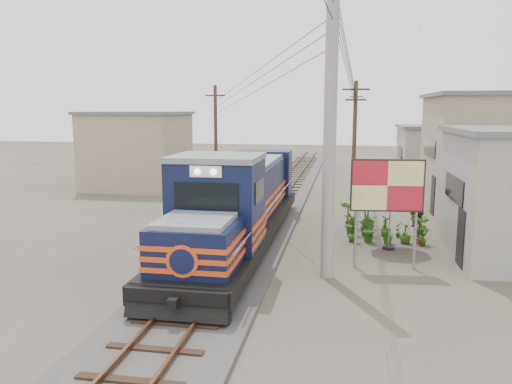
% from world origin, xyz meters
% --- Properties ---
extents(ground, '(120.00, 120.00, 0.00)m').
position_xyz_m(ground, '(0.00, 0.00, 0.00)').
color(ground, '#473F35').
rests_on(ground, ground).
extents(ballast, '(3.60, 70.00, 0.16)m').
position_xyz_m(ballast, '(0.00, 10.00, 0.08)').
color(ballast, '#595651').
rests_on(ballast, ground).
extents(track, '(1.15, 70.00, 0.12)m').
position_xyz_m(track, '(0.00, 10.00, 0.26)').
color(track, '#51331E').
rests_on(track, ground).
extents(locomotive, '(2.81, 15.31, 3.79)m').
position_xyz_m(locomotive, '(0.00, 2.53, 1.67)').
color(locomotive, black).
rests_on(locomotive, ground).
extents(utility_pole_main, '(0.40, 0.40, 10.00)m').
position_xyz_m(utility_pole_main, '(3.50, -0.50, 5.00)').
color(utility_pole_main, '#9E9B93').
rests_on(utility_pole_main, ground).
extents(wooden_pole_mid, '(1.60, 0.24, 7.00)m').
position_xyz_m(wooden_pole_mid, '(4.50, 14.00, 3.68)').
color(wooden_pole_mid, '#4C3826').
rests_on(wooden_pole_mid, ground).
extents(wooden_pole_far, '(1.60, 0.24, 7.50)m').
position_xyz_m(wooden_pole_far, '(4.80, 28.00, 3.93)').
color(wooden_pole_far, '#4C3826').
rests_on(wooden_pole_far, ground).
extents(wooden_pole_left, '(1.60, 0.24, 7.00)m').
position_xyz_m(wooden_pole_left, '(-5.00, 18.00, 3.68)').
color(wooden_pole_left, '#4C3826').
rests_on(wooden_pole_left, ground).
extents(power_lines, '(9.65, 19.00, 3.30)m').
position_xyz_m(power_lines, '(-0.14, 8.49, 7.56)').
color(power_lines, black).
rests_on(power_lines, ground).
extents(shophouse_mid, '(8.40, 7.35, 6.20)m').
position_xyz_m(shophouse_mid, '(12.50, 12.00, 3.11)').
color(shophouse_mid, gray).
rests_on(shophouse_mid, ground).
extents(shophouse_back, '(6.30, 6.30, 4.20)m').
position_xyz_m(shophouse_back, '(11.00, 22.00, 2.11)').
color(shophouse_back, gray).
rests_on(shophouse_back, ground).
extents(shophouse_left, '(6.30, 6.30, 5.20)m').
position_xyz_m(shophouse_left, '(-10.00, 16.00, 2.61)').
color(shophouse_left, gray).
rests_on(shophouse_left, ground).
extents(billboard, '(2.42, 0.34, 3.74)m').
position_xyz_m(billboard, '(5.39, 0.74, 2.77)').
color(billboard, '#99999E').
rests_on(billboard, ground).
extents(market_umbrella, '(2.97, 2.97, 2.50)m').
position_xyz_m(market_umbrella, '(5.74, 3.21, 2.20)').
color(market_umbrella, black).
rests_on(market_umbrella, ground).
extents(vendor, '(0.74, 0.57, 1.83)m').
position_xyz_m(vendor, '(7.31, 7.27, 0.92)').
color(vendor, black).
rests_on(vendor, ground).
extents(plant_nursery, '(3.60, 3.17, 1.10)m').
position_xyz_m(plant_nursery, '(5.28, 5.16, 0.47)').
color(plant_nursery, '#2F5F1B').
rests_on(plant_nursery, ground).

